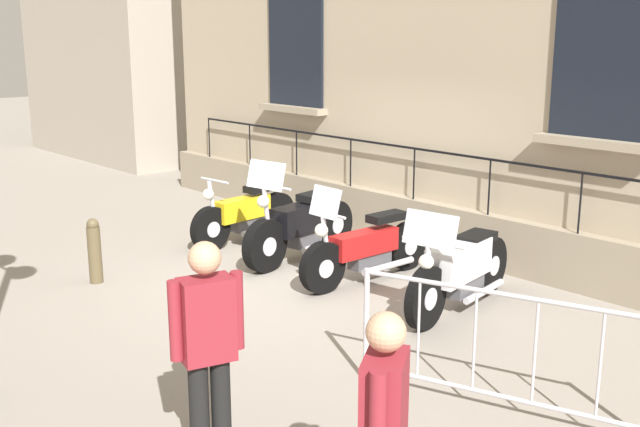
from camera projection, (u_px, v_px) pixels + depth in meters
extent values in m
plane|color=gray|center=(303.00, 278.00, 9.52)|extent=(60.00, 60.00, 0.00)
cube|color=tan|center=(439.00, 9.00, 10.37)|extent=(0.60, 12.13, 6.70)
cube|color=gray|center=(414.00, 223.00, 10.83)|extent=(0.20, 12.13, 0.72)
cube|color=black|center=(607.00, 54.00, 8.38)|extent=(0.06, 1.30, 1.89)
cube|color=gray|center=(596.00, 143.00, 8.56)|extent=(0.24, 1.50, 0.10)
cube|color=black|center=(296.00, 47.00, 12.21)|extent=(0.06, 1.30, 1.89)
cube|color=gray|center=(292.00, 109.00, 12.39)|extent=(0.24, 1.50, 0.10)
cube|color=black|center=(415.00, 148.00, 10.54)|extent=(0.03, 10.19, 0.03)
cylinder|color=black|center=(209.00, 138.00, 14.29)|extent=(0.02, 0.02, 0.73)
cylinder|color=black|center=(250.00, 145.00, 13.37)|extent=(0.02, 0.02, 0.73)
cylinder|color=black|center=(297.00, 153.00, 12.46)|extent=(0.02, 0.02, 0.73)
cylinder|color=black|center=(351.00, 163.00, 11.54)|extent=(0.02, 0.02, 0.73)
cylinder|color=black|center=(414.00, 174.00, 10.63)|extent=(0.02, 0.02, 0.73)
cylinder|color=black|center=(489.00, 187.00, 9.72)|extent=(0.02, 0.02, 0.73)
cylinder|color=black|center=(580.00, 203.00, 8.80)|extent=(0.02, 0.02, 0.73)
cylinder|color=black|center=(211.00, 229.00, 10.66)|extent=(0.65, 0.18, 0.64)
cylinder|color=silver|center=(211.00, 229.00, 10.66)|extent=(0.24, 0.17, 0.22)
cylinder|color=black|center=(277.00, 213.00, 11.60)|extent=(0.65, 0.18, 0.64)
cylinder|color=silver|center=(277.00, 213.00, 11.60)|extent=(0.24, 0.17, 0.22)
cube|color=gold|center=(242.00, 208.00, 11.05)|extent=(0.92, 0.33, 0.31)
cube|color=#4C4C51|center=(248.00, 222.00, 11.18)|extent=(0.56, 0.25, 0.22)
cube|color=black|center=(260.00, 188.00, 11.25)|extent=(0.52, 0.27, 0.10)
cylinder|color=silver|center=(213.00, 205.00, 10.62)|extent=(0.16, 0.07, 0.69)
cylinder|color=silver|center=(215.00, 180.00, 10.57)|extent=(0.08, 0.56, 0.04)
sphere|color=white|center=(208.00, 194.00, 10.53)|extent=(0.16, 0.16, 0.16)
cylinder|color=silver|center=(263.00, 229.00, 11.23)|extent=(0.82, 0.15, 0.08)
cylinder|color=black|center=(265.00, 246.00, 9.72)|extent=(0.71, 0.26, 0.70)
cylinder|color=silver|center=(265.00, 246.00, 9.72)|extent=(0.27, 0.21, 0.24)
cylinder|color=black|center=(334.00, 224.00, 10.79)|extent=(0.71, 0.26, 0.70)
cylinder|color=silver|center=(334.00, 224.00, 10.79)|extent=(0.27, 0.21, 0.24)
cube|color=black|center=(299.00, 219.00, 10.16)|extent=(0.86, 0.44, 0.37)
cube|color=#4C4C51|center=(303.00, 236.00, 10.30)|extent=(0.52, 0.33, 0.24)
cube|color=black|center=(314.00, 196.00, 10.36)|extent=(0.50, 0.36, 0.10)
cylinder|color=silver|center=(267.00, 216.00, 9.66)|extent=(0.17, 0.08, 0.78)
cylinder|color=silver|center=(269.00, 186.00, 9.61)|extent=(0.14, 0.72, 0.04)
sphere|color=white|center=(263.00, 201.00, 9.56)|extent=(0.16, 0.16, 0.16)
cylinder|color=silver|center=(321.00, 245.00, 10.33)|extent=(0.74, 0.19, 0.08)
cube|color=silver|center=(266.00, 175.00, 9.53)|extent=(0.21, 0.60, 0.36)
cylinder|color=black|center=(323.00, 268.00, 8.92)|extent=(0.63, 0.15, 0.63)
cylinder|color=silver|center=(323.00, 268.00, 8.92)|extent=(0.23, 0.15, 0.22)
cylinder|color=black|center=(407.00, 246.00, 9.83)|extent=(0.63, 0.15, 0.63)
cylinder|color=silver|center=(407.00, 246.00, 9.83)|extent=(0.23, 0.15, 0.22)
cube|color=red|center=(364.00, 243.00, 9.30)|extent=(0.96, 0.29, 0.29)
cube|color=#4C4C51|center=(370.00, 258.00, 9.42)|extent=(0.58, 0.22, 0.22)
cube|color=black|center=(387.00, 217.00, 9.48)|extent=(0.54, 0.25, 0.10)
cylinder|color=silver|center=(326.00, 241.00, 8.88)|extent=(0.16, 0.07, 0.65)
cylinder|color=silver|center=(329.00, 214.00, 8.83)|extent=(0.06, 0.56, 0.04)
sphere|color=white|center=(321.00, 230.00, 8.80)|extent=(0.16, 0.16, 0.16)
cylinder|color=silver|center=(388.00, 266.00, 9.46)|extent=(0.86, 0.11, 0.08)
cube|color=silver|center=(325.00, 202.00, 8.76)|extent=(0.14, 0.46, 0.36)
cylinder|color=black|center=(426.00, 298.00, 7.83)|extent=(0.69, 0.21, 0.68)
cylinder|color=silver|center=(426.00, 298.00, 7.83)|extent=(0.26, 0.17, 0.24)
cylinder|color=black|center=(490.00, 265.00, 8.94)|extent=(0.69, 0.21, 0.68)
cylinder|color=silver|center=(490.00, 265.00, 8.94)|extent=(0.26, 0.17, 0.24)
cube|color=silver|center=(459.00, 261.00, 8.29)|extent=(0.98, 0.47, 0.40)
cube|color=#4C4C51|center=(462.00, 282.00, 8.43)|extent=(0.60, 0.35, 0.24)
cube|color=black|center=(476.00, 238.00, 8.53)|extent=(0.56, 0.38, 0.10)
cylinder|color=silver|center=(429.00, 270.00, 7.80)|extent=(0.17, 0.08, 0.59)
cylinder|color=silver|center=(433.00, 243.00, 7.77)|extent=(0.15, 0.73, 0.04)
sphere|color=white|center=(426.00, 262.00, 7.72)|extent=(0.16, 0.16, 0.16)
cylinder|color=silver|center=(484.00, 291.00, 8.49)|extent=(0.85, 0.21, 0.08)
cube|color=silver|center=(430.00, 230.00, 7.69)|extent=(0.21, 0.61, 0.36)
cylinder|color=#B7B7BF|center=(366.00, 326.00, 6.60)|extent=(0.05, 0.05, 1.05)
cylinder|color=#B7B7BF|center=(507.00, 295.00, 5.92)|extent=(0.82, 2.32, 0.04)
cylinder|color=#B7B7BF|center=(501.00, 396.00, 6.12)|extent=(0.82, 2.32, 0.04)
cylinder|color=#B7B7BF|center=(419.00, 328.00, 6.36)|extent=(0.02, 0.02, 0.87)
cylinder|color=#B7B7BF|center=(475.00, 339.00, 6.13)|extent=(0.02, 0.02, 0.87)
cylinder|color=#B7B7BF|center=(535.00, 351.00, 5.90)|extent=(0.02, 0.02, 0.87)
cylinder|color=#B7B7BF|center=(600.00, 364.00, 5.67)|extent=(0.02, 0.02, 0.87)
cylinder|color=brown|center=(95.00, 255.00, 9.29)|extent=(0.16, 0.16, 0.71)
sphere|color=brown|center=(93.00, 224.00, 9.20)|extent=(0.15, 0.15, 0.15)
cube|color=maroon|center=(384.00, 406.00, 4.02)|extent=(0.42, 0.38, 0.57)
sphere|color=tan|center=(386.00, 332.00, 3.92)|extent=(0.22, 0.22, 0.22)
cylinder|color=maroon|center=(378.00, 421.00, 3.81)|extent=(0.09, 0.09, 0.54)
cylinder|color=maroon|center=(391.00, 383.00, 4.22)|extent=(0.09, 0.09, 0.54)
cylinder|color=black|center=(200.00, 417.00, 5.25)|extent=(0.14, 0.14, 0.83)
cylinder|color=black|center=(221.00, 412.00, 5.32)|extent=(0.14, 0.14, 0.83)
cube|color=maroon|center=(207.00, 319.00, 5.12)|extent=(0.41, 0.31, 0.59)
sphere|color=tan|center=(205.00, 258.00, 5.02)|extent=(0.23, 0.23, 0.23)
cylinder|color=maroon|center=(175.00, 321.00, 5.02)|extent=(0.09, 0.09, 0.56)
cylinder|color=maroon|center=(237.00, 310.00, 5.21)|extent=(0.09, 0.09, 0.56)
cube|color=#9E9384|center=(177.00, 27.00, 19.61)|extent=(5.88, 5.68, 6.32)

